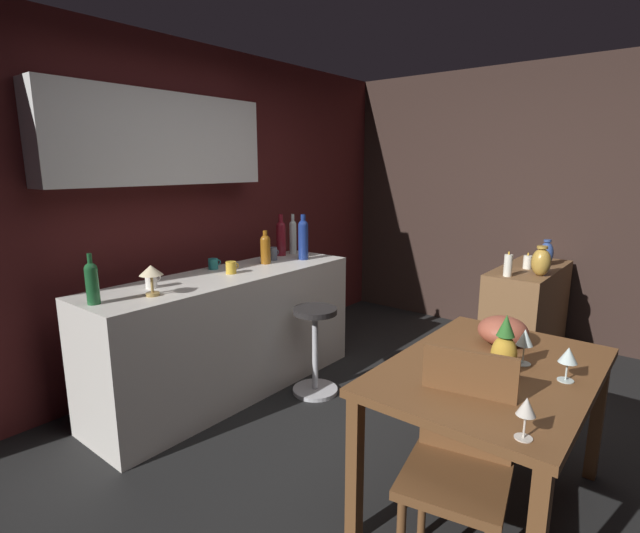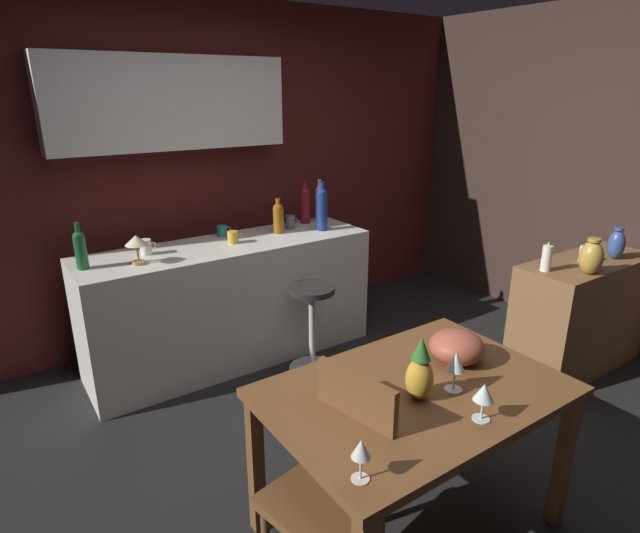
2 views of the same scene
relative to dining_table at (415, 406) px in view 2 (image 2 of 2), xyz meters
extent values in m
plane|color=black|center=(0.16, 0.48, -0.65)|extent=(9.00, 9.00, 0.00)
cube|color=#4C1919|center=(0.16, 2.58, 0.65)|extent=(5.20, 0.10, 2.60)
cube|color=white|center=(-0.14, 2.46, 1.20)|extent=(1.70, 0.32, 0.64)
cube|color=#33231E|center=(2.71, 0.78, 0.65)|extent=(0.10, 4.40, 2.60)
cube|color=brown|center=(0.00, 0.00, 0.07)|extent=(1.27, 0.86, 0.04)
cube|color=brown|center=(-0.58, 0.38, -0.30)|extent=(0.06, 0.06, 0.70)
cube|color=brown|center=(0.58, 0.38, -0.30)|extent=(0.06, 0.06, 0.70)
cube|color=brown|center=(0.58, -0.38, -0.30)|extent=(0.06, 0.06, 0.70)
cube|color=silver|center=(0.04, 1.94, -0.20)|extent=(2.10, 0.60, 0.90)
cube|color=brown|center=(2.05, 0.41, -0.24)|extent=(1.10, 0.44, 0.82)
cube|color=brown|center=(-0.51, -0.05, -0.20)|extent=(0.47, 0.47, 0.04)
cube|color=brown|center=(-0.34, -0.01, 0.04)|extent=(0.11, 0.38, 0.48)
cylinder|color=brown|center=(-0.39, 0.14, -0.44)|extent=(0.04, 0.04, 0.43)
cylinder|color=#262323|center=(0.41, 1.42, -0.01)|extent=(0.32, 0.32, 0.04)
cylinder|color=silver|center=(0.41, 1.42, -0.33)|extent=(0.04, 0.04, 0.62)
cylinder|color=silver|center=(0.41, 1.42, -0.64)|extent=(0.34, 0.34, 0.03)
cylinder|color=silver|center=(-0.54, -0.29, 0.09)|extent=(0.06, 0.06, 0.00)
cylinder|color=silver|center=(-0.54, -0.29, 0.14)|extent=(0.01, 0.01, 0.09)
cone|color=silver|center=(-0.54, -0.29, 0.21)|extent=(0.07, 0.07, 0.06)
cylinder|color=silver|center=(0.05, -0.30, 0.09)|extent=(0.07, 0.07, 0.00)
cylinder|color=silver|center=(0.05, -0.30, 0.13)|extent=(0.01, 0.01, 0.08)
cone|color=silver|center=(0.05, -0.30, 0.21)|extent=(0.08, 0.08, 0.07)
cylinder|color=silver|center=(0.12, -0.10, 0.09)|extent=(0.07, 0.07, 0.00)
cylinder|color=silver|center=(0.12, -0.10, 0.14)|extent=(0.01, 0.01, 0.09)
cone|color=silver|center=(0.12, -0.10, 0.22)|extent=(0.08, 0.08, 0.08)
ellipsoid|color=gold|center=(-0.04, -0.06, 0.18)|extent=(0.11, 0.11, 0.18)
cone|color=#2D6B28|center=(-0.04, -0.06, 0.32)|extent=(0.08, 0.08, 0.10)
ellipsoid|color=#9E4C38|center=(0.32, 0.07, 0.16)|extent=(0.25, 0.25, 0.15)
cylinder|color=navy|center=(0.80, 1.87, 0.39)|extent=(0.08, 0.08, 0.29)
sphere|color=navy|center=(0.80, 1.87, 0.54)|extent=(0.08, 0.08, 0.08)
cylinder|color=navy|center=(0.80, 1.87, 0.59)|extent=(0.04, 0.04, 0.06)
cylinder|color=maroon|center=(0.81, 2.14, 0.38)|extent=(0.08, 0.08, 0.25)
sphere|color=maroon|center=(0.81, 2.14, 0.50)|extent=(0.08, 0.08, 0.08)
cylinder|color=maroon|center=(0.81, 2.14, 0.57)|extent=(0.04, 0.04, 0.08)
cylinder|color=silver|center=(0.94, 2.11, 0.38)|extent=(0.06, 0.06, 0.26)
sphere|color=silver|center=(0.94, 2.11, 0.51)|extent=(0.06, 0.06, 0.06)
cylinder|color=silver|center=(0.94, 2.11, 0.57)|extent=(0.03, 0.03, 0.07)
cylinder|color=#1E592D|center=(-0.93, 1.94, 0.35)|extent=(0.07, 0.07, 0.20)
sphere|color=#1E592D|center=(-0.93, 1.94, 0.45)|extent=(0.07, 0.07, 0.07)
cylinder|color=#1E592D|center=(-0.93, 1.94, 0.51)|extent=(0.03, 0.03, 0.07)
cylinder|color=#8C5114|center=(0.48, 1.99, 0.34)|extent=(0.08, 0.08, 0.19)
sphere|color=#8C5114|center=(0.48, 1.99, 0.44)|extent=(0.08, 0.08, 0.08)
cylinder|color=#8C5114|center=(0.48, 1.99, 0.49)|extent=(0.04, 0.04, 0.05)
cylinder|color=gold|center=(0.07, 1.93, 0.29)|extent=(0.08, 0.08, 0.09)
torus|color=gold|center=(0.12, 1.93, 0.30)|extent=(0.05, 0.01, 0.05)
cylinder|color=teal|center=(0.09, 2.15, 0.29)|extent=(0.07, 0.07, 0.08)
torus|color=teal|center=(0.13, 2.15, 0.29)|extent=(0.05, 0.01, 0.05)
cylinder|color=#515660|center=(0.62, 2.05, 0.30)|extent=(0.08, 0.08, 0.11)
torus|color=#515660|center=(0.67, 2.05, 0.31)|extent=(0.05, 0.01, 0.05)
cylinder|color=white|center=(-0.52, 2.01, 0.30)|extent=(0.07, 0.07, 0.10)
torus|color=white|center=(-0.47, 2.01, 0.31)|extent=(0.05, 0.01, 0.05)
cylinder|color=#A58447|center=(-0.62, 1.84, 0.26)|extent=(0.08, 0.08, 0.02)
cylinder|color=#A58447|center=(-0.62, 1.84, 0.32)|extent=(0.02, 0.02, 0.11)
cone|color=beige|center=(-0.62, 1.84, 0.41)|extent=(0.14, 0.14, 0.06)
cylinder|color=white|center=(1.98, 0.41, 0.22)|extent=(0.07, 0.07, 0.11)
ellipsoid|color=yellow|center=(1.98, 0.41, 0.29)|extent=(0.01, 0.01, 0.03)
cylinder|color=white|center=(1.59, 0.45, 0.25)|extent=(0.06, 0.06, 0.17)
ellipsoid|color=yellow|center=(1.59, 0.45, 0.35)|extent=(0.01, 0.01, 0.03)
ellipsoid|color=#334C8C|center=(2.22, 0.33, 0.27)|extent=(0.11, 0.11, 0.21)
cylinder|color=#334C8C|center=(2.22, 0.33, 0.38)|extent=(0.06, 0.06, 0.02)
ellipsoid|color=#B78C38|center=(1.77, 0.26, 0.28)|extent=(0.15, 0.15, 0.22)
cylinder|color=#B78C38|center=(1.77, 0.26, 0.40)|extent=(0.08, 0.08, 0.02)
camera|label=1|loc=(-2.14, -0.68, 1.02)|focal=26.70mm
camera|label=2|loc=(-1.41, -1.35, 1.30)|focal=29.03mm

